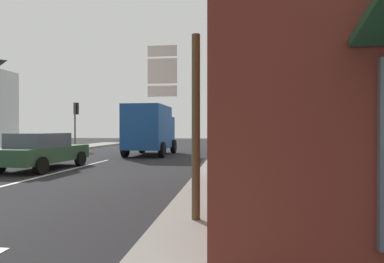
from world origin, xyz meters
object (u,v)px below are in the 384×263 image
object	(u,v)px
route_sign_post	(196,113)
traffic_light_near_right	(214,107)
delivery_truck	(150,129)
traffic_light_far_left	(76,115)
sedan_far	(42,151)
traffic_light_far_right	(219,113)

from	to	relation	value
route_sign_post	traffic_light_near_right	distance (m)	10.78
delivery_truck	traffic_light_near_right	world-z (taller)	traffic_light_near_right
delivery_truck	traffic_light_far_left	distance (m)	8.05
sedan_far	traffic_light_far_right	distance (m)	12.61
traffic_light_near_right	traffic_light_far_right	bearing A→B (deg)	90.00
route_sign_post	traffic_light_far_left	size ratio (longest dim) A/B	0.87
traffic_light_far_left	traffic_light_near_right	size ratio (longest dim) A/B	0.98
delivery_truck	sedan_far	bearing A→B (deg)	-109.34
route_sign_post	traffic_light_far_left	bearing A→B (deg)	122.79
sedan_far	traffic_light_near_right	world-z (taller)	traffic_light_near_right
sedan_far	route_sign_post	size ratio (longest dim) A/B	1.34
sedan_far	traffic_light_far_right	xyz separation A→B (m)	(6.69, 10.50, 1.98)
sedan_far	delivery_truck	world-z (taller)	delivery_truck
traffic_light_far_right	traffic_light_near_right	bearing A→B (deg)	-90.00
delivery_truck	route_sign_post	xyz separation A→B (m)	(4.50, -13.87, 0.26)
delivery_truck	route_sign_post	bearing A→B (deg)	-72.03
traffic_light_near_right	delivery_truck	bearing A→B (deg)	142.97
delivery_truck	traffic_light_far_left	xyz separation A→B (m)	(-6.96, 3.91, 1.06)
delivery_truck	traffic_light_near_right	xyz separation A→B (m)	(4.15, -3.13, 1.11)
delivery_truck	traffic_light_far_left	bearing A→B (deg)	150.67
delivery_truck	traffic_light_far_right	xyz separation A→B (m)	(4.15, 3.25, 1.09)
sedan_far	traffic_light_near_right	xyz separation A→B (m)	(6.69, 4.12, 2.00)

